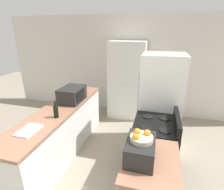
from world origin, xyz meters
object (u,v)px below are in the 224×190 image
refrigerator (160,103)px  microwave (72,94)px  wine_bottle (56,111)px  toaster_oven (140,149)px  pantry_cabinet (127,81)px  stove (153,149)px  fruit_bowl (141,137)px

refrigerator → microwave: bearing=-169.2°
refrigerator → microwave: size_ratio=3.46×
refrigerator → wine_bottle: bearing=-147.5°
wine_bottle → toaster_oven: wine_bottle is taller
pantry_cabinet → microwave: bearing=-118.2°
pantry_cabinet → refrigerator: pantry_cabinet is taller
pantry_cabinet → stove: 2.16m
refrigerator → toaster_oven: bearing=-96.9°
toaster_oven → pantry_cabinet: bearing=103.4°
refrigerator → wine_bottle: refrigerator is taller
toaster_oven → fruit_bowl: size_ratio=1.85×
toaster_oven → wine_bottle: bearing=156.5°
refrigerator → toaster_oven: (-0.19, -1.60, 0.11)m
stove → microwave: size_ratio=2.03×
wine_bottle → fruit_bowl: fruit_bowl is taller
stove → toaster_oven: bearing=-100.1°
stove → toaster_oven: size_ratio=2.45×
microwave → fruit_bowl: 1.93m
stove → fruit_bowl: bearing=-100.1°
wine_bottle → fruit_bowl: size_ratio=1.13×
pantry_cabinet → microwave: pantry_cabinet is taller
refrigerator → fruit_bowl: refrigerator is taller
refrigerator → toaster_oven: refrigerator is taller
refrigerator → wine_bottle: 1.86m
microwave → fruit_bowl: fruit_bowl is taller
refrigerator → toaster_oven: size_ratio=4.18×
stove → wine_bottle: (-1.52, -0.21, 0.55)m
microwave → wine_bottle: bearing=-84.3°
refrigerator → wine_bottle: (-1.57, -1.00, 0.10)m
pantry_cabinet → refrigerator: (0.85, -1.16, -0.07)m
microwave → fruit_bowl: (1.45, -1.28, 0.12)m
microwave → wine_bottle: microwave is taller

